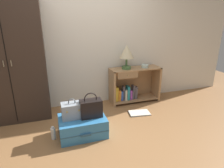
# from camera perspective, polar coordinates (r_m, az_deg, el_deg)

# --- Properties ---
(ground_plane) EXTENTS (9.00, 9.00, 0.00)m
(ground_plane) POSITION_cam_1_polar(r_m,az_deg,el_deg) (2.66, -1.78, -18.00)
(ground_plane) COLOR olive
(back_wall) EXTENTS (6.40, 0.10, 2.60)m
(back_wall) POSITION_cam_1_polar(r_m,az_deg,el_deg) (3.61, -8.97, 13.94)
(back_wall) COLOR silver
(back_wall) RESTS_ON ground_plane
(wardrobe) EXTENTS (1.03, 0.47, 1.98)m
(wardrobe) POSITION_cam_1_polar(r_m,az_deg,el_deg) (3.36, -27.99, 6.25)
(wardrobe) COLOR #33261E
(wardrobe) RESTS_ON ground_plane
(bookshelf) EXTENTS (0.99, 0.36, 0.69)m
(bookshelf) POSITION_cam_1_polar(r_m,az_deg,el_deg) (3.85, 6.05, -0.39)
(bookshelf) COLOR #A37A51
(bookshelf) RESTS_ON ground_plane
(table_lamp) EXTENTS (0.27, 0.27, 0.45)m
(table_lamp) POSITION_cam_1_polar(r_m,az_deg,el_deg) (3.61, 4.38, 9.23)
(table_lamp) COLOR #4C7542
(table_lamp) RESTS_ON bookshelf
(bowl) EXTENTS (0.14, 0.14, 0.06)m
(bowl) POSITION_cam_1_polar(r_m,az_deg,el_deg) (3.81, 9.70, 5.26)
(bowl) COLOR silver
(bowl) RESTS_ON bookshelf
(suitcase_large) EXTENTS (0.66, 0.49, 0.27)m
(suitcase_large) POSITION_cam_1_polar(r_m,az_deg,el_deg) (2.85, -8.72, -12.17)
(suitcase_large) COLOR teal
(suitcase_large) RESTS_ON ground_plane
(train_case) EXTENTS (0.29, 0.20, 0.29)m
(train_case) POSITION_cam_1_polar(r_m,az_deg,el_deg) (2.75, -11.68, -7.68)
(train_case) COLOR #8E99A3
(train_case) RESTS_ON suitcase_large
(handbag) EXTENTS (0.31, 0.16, 0.36)m
(handbag) POSITION_cam_1_polar(r_m,az_deg,el_deg) (2.73, -6.27, -7.13)
(handbag) COLOR black
(handbag) RESTS_ON suitcase_large
(bottle) EXTENTS (0.06, 0.06, 0.19)m
(bottle) POSITION_cam_1_polar(r_m,az_deg,el_deg) (2.87, -17.04, -13.80)
(bottle) COLOR white
(bottle) RESTS_ON ground_plane
(open_book_on_floor) EXTENTS (0.40, 0.28, 0.02)m
(open_book_on_floor) POSITION_cam_1_polar(r_m,az_deg,el_deg) (3.48, 8.11, -8.50)
(open_book_on_floor) COLOR white
(open_book_on_floor) RESTS_ON ground_plane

